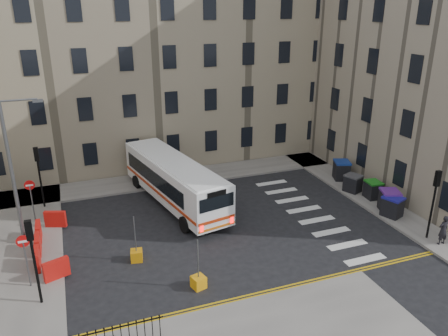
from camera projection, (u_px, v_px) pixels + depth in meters
ground at (251, 222)px, 27.08m from camera, size 120.00×120.00×0.00m
pavement_north at (131, 184)px, 32.63m from camera, size 36.00×3.20×0.15m
pavement_east at (337, 179)px, 33.49m from camera, size 2.40×26.00×0.15m
pavement_west at (4, 255)px, 23.37m from camera, size 6.00×22.00×0.15m
terrace_north at (97, 57)px, 35.32m from camera, size 38.30×10.80×17.20m
traffic_light_east at (435, 194)px, 24.04m from camera, size 0.28×0.22×4.10m
traffic_light_nw at (38, 168)px, 27.85m from camera, size 0.28×0.22×4.10m
traffic_light_sw at (32, 250)px, 18.64m from camera, size 0.28×0.22×4.10m
streetlamp at (12, 173)px, 23.06m from camera, size 0.50×0.22×8.14m
no_entry_north at (31, 192)px, 26.21m from camera, size 0.60×0.08×3.00m
no_entry_south at (25, 250)px, 20.08m from camera, size 0.60×0.08×3.00m
roadworks_barriers at (45, 243)px, 23.43m from camera, size 1.66×6.26×1.00m
bus at (174, 179)px, 29.02m from camera, size 4.71×11.37×3.02m
wheelie_bin_a at (392, 206)px, 27.32m from camera, size 1.37×1.45×1.29m
wheelie_bin_b at (389, 201)px, 27.97m from camera, size 1.49×1.59×1.41m
wheelie_bin_c at (373, 190)px, 29.89m from camera, size 1.05×1.18×1.21m
wheelie_bin_d at (353, 183)px, 30.93m from camera, size 1.33×1.40×1.23m
wheelie_bin_e at (341, 170)px, 33.08m from camera, size 1.51×1.60×1.42m
pedestrian at (443, 230)px, 24.05m from camera, size 0.64×0.43×1.73m
bollard_yellow at (137, 255)px, 22.94m from camera, size 0.70×0.70×0.60m
bollard_chevron at (199, 282)px, 20.76m from camera, size 0.74×0.74×0.60m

